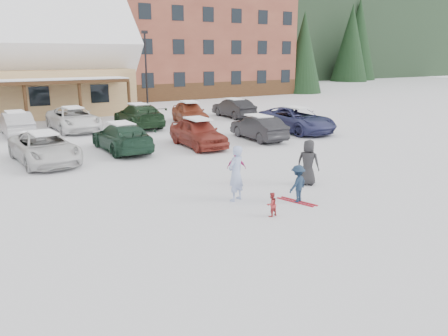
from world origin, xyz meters
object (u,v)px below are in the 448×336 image
bystander_dark (308,162)px  parked_car_6 (296,120)px  child_magenta (236,168)px  lamp_post (146,67)px  adult_skier (236,173)px  parked_car_3 (122,137)px  parked_car_9 (16,124)px  parked_car_4 (198,133)px  child_navy (298,184)px  parked_car_5 (258,128)px  toddler_red (272,204)px  alpine_hotel (167,20)px  parked_car_11 (139,116)px  parked_car_2 (44,148)px  parked_car_10 (74,119)px  parked_car_12 (190,112)px  parked_car_13 (234,108)px

bystander_dark → parked_car_6: (7.07, 9.26, -0.08)m
child_magenta → bystander_dark: bearing=-177.8°
lamp_post → bystander_dark: bearing=-96.7°
lamp_post → adult_skier: lamp_post is taller
bystander_dark → parked_car_6: 11.65m
parked_car_3 → parked_car_9: (-4.13, 7.51, 0.01)m
adult_skier → parked_car_6: adult_skier is taller
parked_car_4 → parked_car_9: parked_car_4 is taller
lamp_post → parked_car_6: size_ratio=1.20×
adult_skier → parked_car_9: (-5.00, 17.03, -0.22)m
child_navy → parked_car_5: size_ratio=0.30×
parked_car_3 → parked_car_5: (7.71, -0.98, -0.02)m
adult_skier → parked_car_4: adult_skier is taller
toddler_red → parked_car_9: size_ratio=0.17×
alpine_hotel → parked_car_11: bearing=-118.2°
parked_car_2 → parked_car_6: parked_car_6 is taller
child_navy → parked_car_2: (-6.33, 10.05, 0.06)m
child_magenta → parked_car_6: (9.33, 7.83, 0.16)m
adult_skier → parked_car_2: adult_skier is taller
child_navy → parked_car_5: parked_car_5 is taller
parked_car_4 → parked_car_11: (-0.50, 7.75, 0.03)m
alpine_hotel → toddler_red: (-13.73, -39.43, -8.25)m
toddler_red → parked_car_9: 19.54m
parked_car_10 → parked_car_9: bearing=177.1°
alpine_hotel → parked_car_3: bearing=-117.7°
parked_car_3 → parked_car_10: 7.60m
child_navy → parked_car_10: parked_car_10 is taller
toddler_red → parked_car_11: 18.27m
child_magenta → bystander_dark: bystander_dark is taller
parked_car_11 → alpine_hotel: bearing=-118.8°
child_magenta → parked_car_12: bearing=-74.9°
parked_car_2 → toddler_red: bearing=-71.6°
lamp_post → parked_car_2: size_ratio=1.34×
parked_car_2 → parked_car_13: (15.03, 8.11, 0.03)m
child_magenta → parked_car_5: (5.79, 6.90, 0.07)m
adult_skier → parked_car_3: (-0.86, 9.52, -0.23)m
parked_car_2 → parked_car_13: bearing=22.5°
parked_car_10 → parked_car_11: (4.09, -0.78, 0.03)m
toddler_red → parked_car_6: bearing=-140.0°
parked_car_11 → parked_car_12: 3.69m
child_magenta → parked_car_6: parked_car_6 is taller
lamp_post → parked_car_2: (-10.82, -15.56, -3.06)m
toddler_red → parked_car_5: (6.70, 10.35, 0.31)m
alpine_hotel → parked_car_3: size_ratio=6.42×
toddler_red → parked_car_12: 18.83m
parked_car_3 → parked_car_4: (3.82, -0.97, 0.04)m
bystander_dark → parked_car_9: (-8.31, 16.82, -0.14)m
parked_car_2 → parked_car_3: bearing=4.1°
alpine_hotel → parked_car_9: (-18.88, -20.59, -7.91)m
parked_car_2 → parked_car_10: 8.77m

